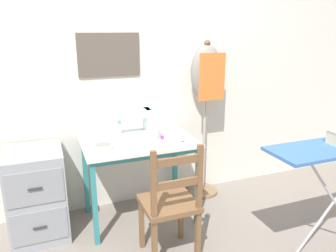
# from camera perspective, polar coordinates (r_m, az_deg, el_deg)

# --- Properties ---
(ground_plane) EXTENTS (14.00, 14.00, 0.00)m
(ground_plane) POSITION_cam_1_polar(r_m,az_deg,el_deg) (2.97, -2.94, -18.36)
(ground_plane) COLOR gray
(wall_back) EXTENTS (10.00, 0.07, 2.55)m
(wall_back) POSITION_cam_1_polar(r_m,az_deg,el_deg) (3.12, -7.23, 8.58)
(wall_back) COLOR silver
(wall_back) RESTS_ON ground_plane
(sewing_table) EXTENTS (0.99, 0.61, 0.75)m
(sewing_table) POSITION_cam_1_polar(r_m,az_deg,el_deg) (2.91, -4.94, -4.56)
(sewing_table) COLOR silver
(sewing_table) RESTS_ON ground_plane
(sewing_machine) EXTENTS (0.37, 0.17, 0.30)m
(sewing_machine) POSITION_cam_1_polar(r_m,az_deg,el_deg) (2.89, -5.21, 0.06)
(sewing_machine) COLOR silver
(sewing_machine) RESTS_ON sewing_table
(fabric_bowl) EXTENTS (0.17, 0.17, 0.06)m
(fabric_bowl) POSITION_cam_1_polar(r_m,az_deg,el_deg) (2.70, -11.28, -3.69)
(fabric_bowl) COLOR silver
(fabric_bowl) RESTS_ON sewing_table
(scissors) EXTENTS (0.11, 0.14, 0.01)m
(scissors) POSITION_cam_1_polar(r_m,az_deg,el_deg) (2.85, 3.24, -2.84)
(scissors) COLOR silver
(scissors) RESTS_ON sewing_table
(thread_spool_near_machine) EXTENTS (0.04, 0.04, 0.04)m
(thread_spool_near_machine) POSITION_cam_1_polar(r_m,az_deg,el_deg) (2.92, -1.02, -1.94)
(thread_spool_near_machine) COLOR purple
(thread_spool_near_machine) RESTS_ON sewing_table
(wooden_chair) EXTENTS (0.40, 0.38, 0.95)m
(wooden_chair) POSITION_cam_1_polar(r_m,az_deg,el_deg) (2.49, 0.40, -13.54)
(wooden_chair) COLOR brown
(wooden_chair) RESTS_ON ground_plane
(filing_cabinet) EXTENTS (0.45, 0.52, 0.76)m
(filing_cabinet) POSITION_cam_1_polar(r_m,az_deg,el_deg) (3.00, -21.79, -10.85)
(filing_cabinet) COLOR #93999E
(filing_cabinet) RESTS_ON ground_plane
(dress_form) EXTENTS (0.32, 0.32, 1.60)m
(dress_form) POSITION_cam_1_polar(r_m,az_deg,el_deg) (3.27, 6.65, 7.44)
(dress_form) COLOR #846647
(dress_form) RESTS_ON ground_plane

